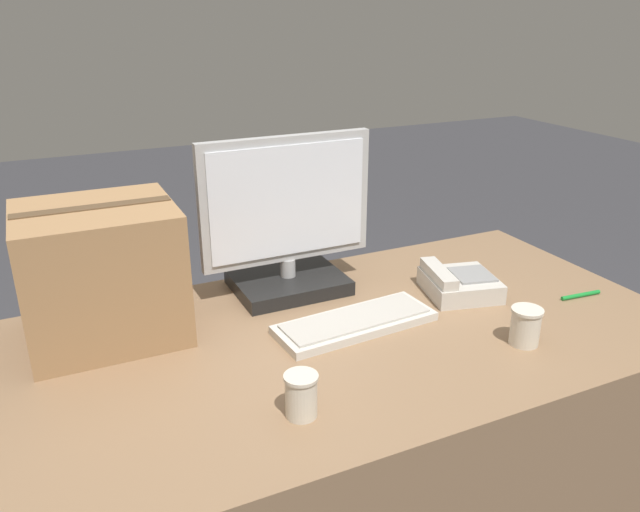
# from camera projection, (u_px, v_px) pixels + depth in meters

# --- Properties ---
(office_desk) EXTENTS (1.80, 0.90, 0.75)m
(office_desk) POSITION_uv_depth(u_px,v_px,m) (334.00, 455.00, 1.71)
(office_desk) COLOR #8C6B4C
(office_desk) RESTS_ON ground_plane
(monitor) EXTENTS (0.50, 0.25, 0.45)m
(monitor) POSITION_uv_depth(u_px,v_px,m) (288.00, 230.00, 1.76)
(monitor) COLOR black
(monitor) RESTS_ON office_desk
(keyboard) EXTENTS (0.43, 0.18, 0.03)m
(keyboard) POSITION_uv_depth(u_px,v_px,m) (355.00, 322.00, 1.60)
(keyboard) COLOR beige
(keyboard) RESTS_ON office_desk
(desk_phone) EXTENTS (0.23, 0.23, 0.08)m
(desk_phone) POSITION_uv_depth(u_px,v_px,m) (458.00, 283.00, 1.78)
(desk_phone) COLOR beige
(desk_phone) RESTS_ON office_desk
(paper_cup_left) EXTENTS (0.07, 0.07, 0.09)m
(paper_cup_left) POSITION_uv_depth(u_px,v_px,m) (301.00, 395.00, 1.24)
(paper_cup_left) COLOR beige
(paper_cup_left) RESTS_ON office_desk
(paper_cup_right) EXTENTS (0.08, 0.08, 0.09)m
(paper_cup_right) POSITION_uv_depth(u_px,v_px,m) (525.00, 326.00, 1.51)
(paper_cup_right) COLOR beige
(paper_cup_right) RESTS_ON office_desk
(cardboard_box) EXTENTS (0.37, 0.32, 0.34)m
(cardboard_box) POSITION_uv_depth(u_px,v_px,m) (102.00, 273.00, 1.52)
(cardboard_box) COLOR #9E754C
(cardboard_box) RESTS_ON office_desk
(pen_marker) EXTENTS (0.13, 0.02, 0.01)m
(pen_marker) POSITION_uv_depth(u_px,v_px,m) (581.00, 295.00, 1.77)
(pen_marker) COLOR #198C33
(pen_marker) RESTS_ON office_desk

